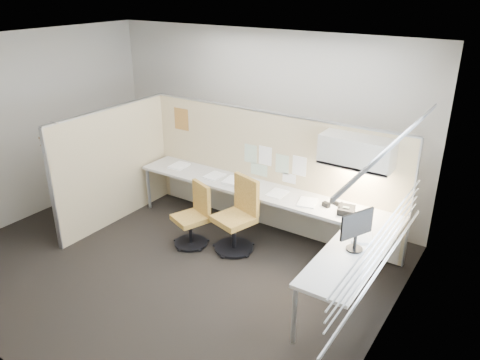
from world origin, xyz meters
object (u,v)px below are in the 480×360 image
Objects in this scene: chair_right at (194,217)px; phone at (346,210)px; desk at (275,207)px; monitor at (357,228)px; chair_left at (238,218)px.

chair_right is 2.07m from phone.
monitor reaches higher than desk.
phone is at bearing 53.31° from monitor.
chair_left is at bearing 104.92° from monitor.
phone reaches higher than desk.
chair_left is 1.15× the size of chair_right.
monitor is at bearing 19.00° from chair_right.
monitor reaches higher than phone.
desk is 1.14m from chair_right.
chair_right is at bearing 113.17° from monitor.
phone is at bearing 34.56° from chair_left.
chair_right is at bearing -148.82° from desk.
chair_right is 2.40m from monitor.
desk is at bearing 52.43° from chair_right.
chair_left is 4.32× the size of phone.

